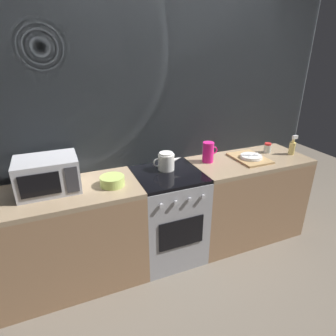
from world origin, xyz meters
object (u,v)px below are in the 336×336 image
at_px(kettle, 166,161).
at_px(spice_jar, 267,148).
at_px(microwave, 48,175).
at_px(mixing_bowl, 112,181).
at_px(dish_pile, 250,158).
at_px(pitcher, 208,152).
at_px(stove_unit, 168,216).
at_px(spray_bottle, 292,147).

bearing_deg(kettle, spice_jar, 0.37).
height_order(kettle, spice_jar, kettle).
relative_size(microwave, mixing_bowl, 2.30).
relative_size(microwave, dish_pile, 1.15).
bearing_deg(spice_jar, dish_pile, -161.49).
distance_m(mixing_bowl, dish_pile, 1.41).
xyz_separation_m(pitcher, dish_pile, (0.42, -0.11, -0.08)).
height_order(microwave, mixing_bowl, microwave).
xyz_separation_m(stove_unit, dish_pile, (0.89, -0.01, 0.47)).
distance_m(kettle, mixing_bowl, 0.55).
bearing_deg(pitcher, spice_jar, -1.04).
relative_size(mixing_bowl, dish_pile, 0.50).
bearing_deg(stove_unit, dish_pile, -0.58).
xyz_separation_m(mixing_bowl, pitcher, (0.98, 0.15, 0.06)).
xyz_separation_m(spice_jar, spray_bottle, (0.20, -0.14, 0.03)).
distance_m(kettle, pitcher, 0.45).
bearing_deg(spray_bottle, spice_jar, 144.38).
bearing_deg(kettle, dish_pile, -6.02).
bearing_deg(microwave, kettle, 1.34).
bearing_deg(dish_pile, spray_bottle, -4.91).
relative_size(microwave, kettle, 1.62).
height_order(stove_unit, dish_pile, dish_pile).
distance_m(spice_jar, spray_bottle, 0.25).
bearing_deg(spice_jar, kettle, -179.63).
distance_m(microwave, mixing_bowl, 0.50).
bearing_deg(stove_unit, kettle, 78.70).
relative_size(kettle, spice_jar, 2.71).
relative_size(stove_unit, spice_jar, 8.57).
bearing_deg(microwave, mixing_bowl, -12.76).
distance_m(stove_unit, mixing_bowl, 0.71).
bearing_deg(spray_bottle, mixing_bowl, 179.87).
height_order(mixing_bowl, spray_bottle, spray_bottle).
bearing_deg(microwave, spray_bottle, -2.69).
distance_m(stove_unit, kettle, 0.54).
bearing_deg(kettle, mixing_bowl, -166.13).
relative_size(stove_unit, dish_pile, 2.25).
bearing_deg(pitcher, microwave, -178.26).
xyz_separation_m(dish_pile, spray_bottle, (0.50, -0.04, 0.06)).
xyz_separation_m(stove_unit, microwave, (-0.99, 0.06, 0.59)).
height_order(dish_pile, spice_jar, spice_jar).
bearing_deg(stove_unit, microwave, 176.54).
relative_size(stove_unit, microwave, 1.96).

